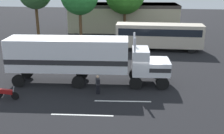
# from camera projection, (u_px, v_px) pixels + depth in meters

# --- Properties ---
(ground_plane) EXTENTS (120.00, 120.00, 0.00)m
(ground_plane) POSITION_uv_depth(u_px,v_px,m) (146.00, 85.00, 24.09)
(ground_plane) COLOR black
(lane_stripe_near) EXTENTS (4.40, 0.51, 0.01)m
(lane_stripe_near) POSITION_uv_depth(u_px,v_px,m) (123.00, 101.00, 20.99)
(lane_stripe_near) COLOR silver
(lane_stripe_near) RESTS_ON ground_plane
(lane_stripe_mid) EXTENTS (4.40, 0.42, 0.01)m
(lane_stripe_mid) POSITION_uv_depth(u_px,v_px,m) (82.00, 115.00, 18.92)
(lane_stripe_mid) COLOR silver
(lane_stripe_mid) RESTS_ON ground_plane
(semi_truck) EXTENTS (14.31, 3.78, 4.50)m
(semi_truck) POSITION_uv_depth(u_px,v_px,m) (81.00, 57.00, 23.73)
(semi_truck) COLOR white
(semi_truck) RESTS_ON ground_plane
(person_bystander) EXTENTS (0.41, 0.48, 1.63)m
(person_bystander) POSITION_uv_depth(u_px,v_px,m) (98.00, 84.00, 22.01)
(person_bystander) COLOR black
(person_bystander) RESTS_ON ground_plane
(parked_bus) EXTENTS (11.00, 2.59, 3.40)m
(parked_bus) POSITION_uv_depth(u_px,v_px,m) (159.00, 34.00, 34.85)
(parked_bus) COLOR #BFB29E
(parked_bus) RESTS_ON ground_plane
(parked_car) EXTENTS (4.52, 2.12, 1.57)m
(parked_car) POSITION_uv_depth(u_px,v_px,m) (49.00, 48.00, 33.46)
(parked_car) COLOR black
(parked_car) RESTS_ON ground_plane
(motorcycle) EXTENTS (2.10, 0.39, 1.12)m
(motorcycle) POSITION_uv_depth(u_px,v_px,m) (7.00, 93.00, 21.30)
(motorcycle) COLOR black
(motorcycle) RESTS_ON ground_plane
(building_backdrop) EXTENTS (19.01, 7.34, 4.67)m
(building_backdrop) POSITION_uv_depth(u_px,v_px,m) (123.00, 16.00, 47.18)
(building_backdrop) COLOR #B7AD8C
(building_backdrop) RESTS_ON ground_plane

